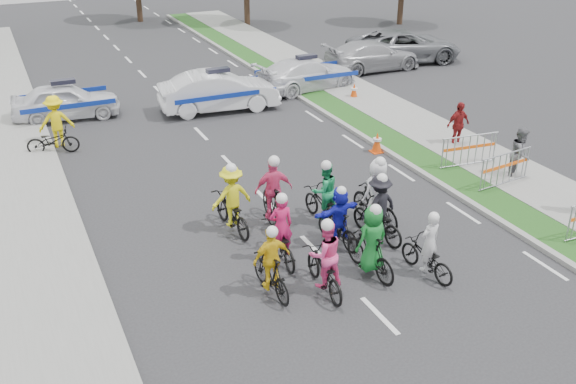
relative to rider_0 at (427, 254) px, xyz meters
name	(u,v)px	position (x,y,z in m)	size (l,w,h in m)	color
ground	(380,316)	(-1.81, -0.89, -0.56)	(90.00, 90.00, 0.00)	#28282B
curb_right	(434,180)	(3.29, 4.11, -0.50)	(0.20, 60.00, 0.12)	gray
grass_strip	(452,176)	(3.99, 4.11, -0.50)	(1.20, 60.00, 0.11)	#204F19
sidewalk_right	(498,166)	(5.79, 4.11, -0.49)	(2.40, 60.00, 0.13)	gray
sidewalk_left	(28,267)	(-8.31, 4.11, -0.49)	(3.00, 60.00, 0.13)	gray
rider_0	(427,254)	(0.00, 0.00, 0.00)	(0.80, 1.70, 1.67)	black
rider_1	(371,247)	(-1.16, 0.56, 0.16)	(0.82, 1.80, 1.85)	black
rider_2	(324,265)	(-2.44, 0.41, 0.13)	(0.80, 1.84, 1.84)	black
rider_3	(271,268)	(-3.53, 0.81, 0.11)	(0.89, 1.67, 1.73)	black
rider_4	(378,214)	(-0.13, 1.91, 0.16)	(1.11, 1.89, 1.85)	black
rider_5	(339,220)	(-1.18, 2.03, 0.15)	(1.37, 1.63, 1.66)	black
rider_6	(280,238)	(-2.78, 1.98, 0.05)	(0.75, 1.83, 1.83)	black
rider_7	(376,199)	(0.23, 2.57, 0.21)	(0.88, 1.92, 1.97)	black
rider_8	(324,200)	(-0.95, 3.25, 0.12)	(0.82, 1.84, 1.82)	black
rider_9	(273,198)	(-2.20, 3.72, 0.21)	(1.05, 1.95, 2.00)	black
rider_10	(232,205)	(-3.30, 3.86, 0.19)	(1.12, 1.94, 1.93)	black
police_car_0	(66,101)	(-5.91, 14.96, 0.12)	(1.60, 3.99, 1.36)	white
police_car_1	(219,91)	(-0.28, 13.38, 0.22)	(1.64, 4.69, 1.55)	white
police_car_2	(306,74)	(4.15, 14.51, 0.13)	(1.92, 4.72, 1.37)	white
civilian_sedan	(372,56)	(8.48, 16.06, 0.15)	(1.96, 4.83, 1.40)	#A8A8AD
civilian_suv	(404,46)	(10.84, 16.82, 0.24)	(2.65, 5.74, 1.60)	slate
spectator_1	(520,154)	(5.77, 3.26, 0.26)	(0.80, 0.62, 1.64)	slate
spectator_2	(458,125)	(5.77, 6.20, 0.24)	(0.93, 0.39, 1.58)	maroon
marshal_hiviz	(56,121)	(-6.60, 12.02, 0.34)	(1.16, 0.67, 1.80)	yellow
barrier_1	(505,171)	(4.89, 2.92, 0.00)	(2.00, 0.50, 1.12)	#A5A8AD
barrier_2	(469,152)	(4.89, 4.53, 0.00)	(2.00, 0.50, 1.12)	#A5A8AD
cone_0	(377,143)	(3.03, 6.92, -0.21)	(0.40, 0.40, 0.70)	#F24C0C
cone_1	(354,91)	(5.32, 12.36, -0.21)	(0.40, 0.40, 0.70)	#F24C0C
parked_bike	(53,141)	(-6.84, 11.40, -0.11)	(0.59, 1.69, 0.89)	black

